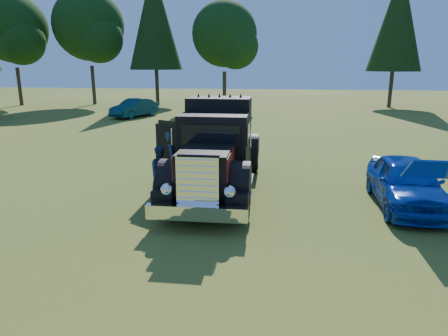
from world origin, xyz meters
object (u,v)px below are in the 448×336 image
hotrod_coupe (406,182)px  spectator_near (173,161)px  distant_teal_car (134,108)px  diamond_t_truck (216,154)px  spectator_far (162,172)px

hotrod_coupe → spectator_near: size_ratio=2.17×
spectator_near → distant_teal_car: spectator_near is taller
hotrod_coupe → spectator_near: 7.10m
diamond_t_truck → distant_teal_car: (-9.20, 18.48, -0.56)m
diamond_t_truck → distant_teal_car: size_ratio=1.65×
spectator_far → hotrod_coupe: bearing=-30.2°
spectator_far → distant_teal_car: (-7.61, 19.16, -0.10)m
diamond_t_truck → hotrod_coupe: (5.67, -0.59, -0.55)m
diamond_t_truck → spectator_near: size_ratio=3.59×
spectator_near → distant_teal_car: bearing=15.7°
hotrod_coupe → spectator_far: size_ratio=2.66×
hotrod_coupe → spectator_near: spectator_near is taller
diamond_t_truck → hotrod_coupe: size_ratio=1.65×
hotrod_coupe → spectator_near: (-7.07, 0.61, 0.27)m
spectator_far → distant_teal_car: size_ratio=0.37×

